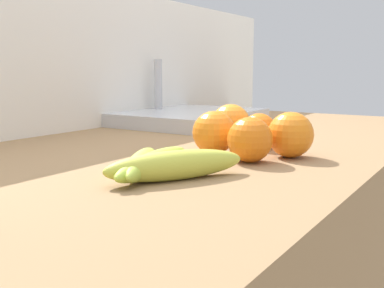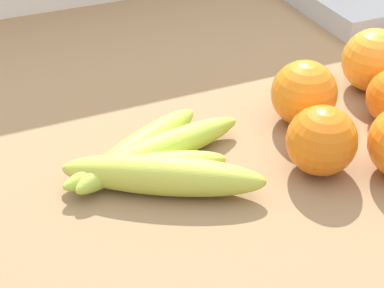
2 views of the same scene
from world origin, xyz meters
The scene contains 8 objects.
wall_back centered at (0.00, 0.40, 0.65)m, with size 2.17×0.06×1.30m, color silver.
banana_bunch centered at (-0.21, -0.12, 0.95)m, with size 0.22×0.19×0.04m.
orange_back_left centered at (0.03, -0.21, 0.97)m, with size 0.08×0.08×0.08m, color orange.
orange_center centered at (-0.05, -0.17, 0.97)m, with size 0.08×0.08×0.08m, color orange.
orange_far_right centered at (0.11, -0.05, 0.97)m, with size 0.08×0.08×0.08m, color orange.
orange_front centered at (0.09, -0.13, 0.97)m, with size 0.07×0.07×0.07m, color orange.
orange_back_right centered at (-0.01, -0.09, 0.97)m, with size 0.08×0.08×0.08m, color orange.
sink_basin centered at (0.37, 0.22, 0.95)m, with size 0.41×0.32×0.18m.
Camera 1 is at (-0.72, -0.50, 1.08)m, focal length 42.70 mm.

